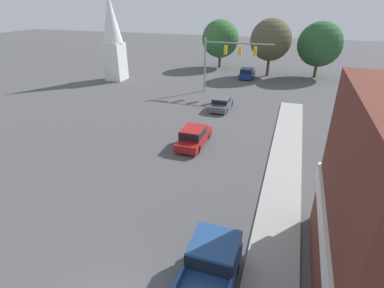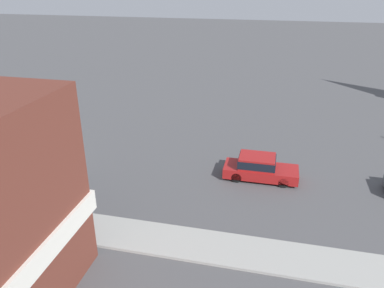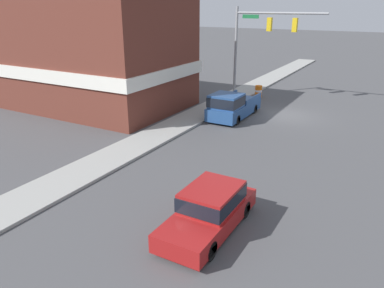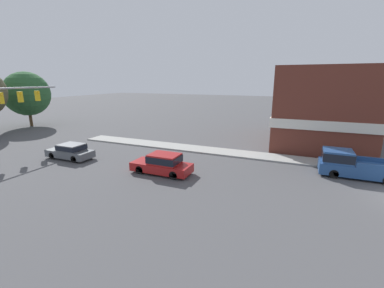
% 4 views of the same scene
% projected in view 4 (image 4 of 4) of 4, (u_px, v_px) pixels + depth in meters
% --- Properties ---
extents(sidewalk_curb, '(2.40, 60.00, 0.14)m').
position_uv_depth(sidewalk_curb, '(383.00, 170.00, 20.60)').
color(sidewalk_curb, '#9E9E99').
rests_on(sidewalk_curb, ground).
extents(far_signal_assembly, '(8.63, 0.49, 6.81)m').
position_uv_depth(far_signal_assembly, '(5.00, 102.00, 24.15)').
color(far_signal_assembly, gray).
rests_on(far_signal_assembly, ground).
extents(car_lead, '(1.85, 4.72, 1.58)m').
position_uv_depth(car_lead, '(163.00, 163.00, 19.82)').
color(car_lead, black).
rests_on(car_lead, ground).
extents(car_second_ahead, '(1.82, 4.38, 1.40)m').
position_uv_depth(car_second_ahead, '(71.00, 151.00, 23.57)').
color(car_second_ahead, black).
rests_on(car_second_ahead, ground).
extents(pickup_truck_parked, '(2.09, 5.33, 1.95)m').
position_uv_depth(pickup_truck_parked, '(350.00, 164.00, 19.25)').
color(pickup_truck_parked, black).
rests_on(pickup_truck_parked, ground).
extents(corner_brick_building, '(13.92, 9.52, 8.40)m').
position_uv_depth(corner_brick_building, '(321.00, 107.00, 28.93)').
color(corner_brick_building, brown).
rests_on(corner_brick_building, ground).
extents(backdrop_tree_center, '(6.64, 6.64, 8.32)m').
position_uv_depth(backdrop_tree_center, '(27.00, 94.00, 39.23)').
color(backdrop_tree_center, '#4C3823').
rests_on(backdrop_tree_center, ground).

